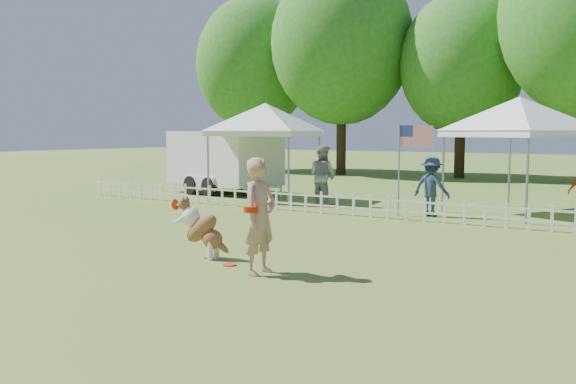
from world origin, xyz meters
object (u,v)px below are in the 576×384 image
at_px(dog, 203,228).
at_px(cargo_trailer, 224,162).
at_px(spectator_b, 431,187).
at_px(canopy_tent_right, 518,157).
at_px(handler, 260,216).
at_px(spectator_a, 322,176).
at_px(canopy_tent_left, 266,153).
at_px(frisbee_on_turf, 229,265).
at_px(flag_pole, 399,170).

bearing_deg(dog, cargo_trailer, 120.99).
height_order(dog, spectator_b, spectator_b).
xyz_separation_m(dog, canopy_tent_right, (3.13, 9.41, 1.02)).
height_order(handler, spectator_a, spectator_a).
xyz_separation_m(canopy_tent_left, spectator_b, (6.12, -1.04, -0.76)).
bearing_deg(dog, frisbee_on_turf, -21.96).
relative_size(canopy_tent_left, spectator_a, 1.68).
xyz_separation_m(dog, frisbee_on_turf, (0.78, -0.22, -0.53)).
height_order(canopy_tent_right, spectator_b, canopy_tent_right).
bearing_deg(frisbee_on_turf, spectator_b, 85.86).
distance_m(frisbee_on_turf, spectator_b, 7.95).
height_order(dog, cargo_trailer, cargo_trailer).
height_order(frisbee_on_turf, cargo_trailer, cargo_trailer).
xyz_separation_m(dog, canopy_tent_left, (-4.77, 8.71, 1.02)).
bearing_deg(spectator_b, flag_pole, 33.35).
bearing_deg(cargo_trailer, spectator_b, 0.21).
distance_m(flag_pole, spectator_a, 3.04).
relative_size(flag_pole, spectator_b, 1.55).
relative_size(cargo_trailer, flag_pole, 2.14).
relative_size(cargo_trailer, spectator_b, 3.32).
bearing_deg(canopy_tent_left, spectator_a, -22.23).
distance_m(canopy_tent_right, cargo_trailer, 10.37).
height_order(canopy_tent_right, spectator_a, canopy_tent_right).
bearing_deg(frisbee_on_turf, canopy_tent_left, 121.84).
bearing_deg(canopy_tent_left, spectator_b, -20.56).
relative_size(canopy_tent_right, cargo_trailer, 0.59).
height_order(dog, flag_pole, flag_pole).
xyz_separation_m(handler, flag_pole, (-1.02, 7.77, 0.31)).
bearing_deg(handler, spectator_b, 1.75).
distance_m(handler, spectator_a, 9.51).
bearing_deg(dog, flag_pole, 79.49).
bearing_deg(flag_pole, spectator_a, 154.26).
bearing_deg(canopy_tent_right, cargo_trailer, -156.11).
bearing_deg(frisbee_on_turf, canopy_tent_right, 76.28).
relative_size(canopy_tent_right, spectator_a, 1.69).
bearing_deg(flag_pole, cargo_trailer, 155.55).
distance_m(dog, spectator_b, 7.79).
height_order(frisbee_on_turf, canopy_tent_left, canopy_tent_left).
xyz_separation_m(cargo_trailer, flag_pole, (7.80, -2.28, 0.07)).
xyz_separation_m(canopy_tent_right, spectator_a, (-5.44, -1.19, -0.64)).
relative_size(handler, frisbee_on_turf, 7.84).
relative_size(dog, cargo_trailer, 0.20).
xyz_separation_m(frisbee_on_turf, spectator_b, (0.57, 7.89, 0.78)).
xyz_separation_m(dog, spectator_a, (-2.31, 8.22, 0.39)).
relative_size(canopy_tent_left, spectator_b, 1.96).
bearing_deg(cargo_trailer, canopy_tent_left, -6.75).
distance_m(dog, canopy_tent_right, 9.97).
distance_m(canopy_tent_right, flag_pole, 3.33).
distance_m(handler, flag_pole, 7.84).
relative_size(frisbee_on_turf, flag_pole, 0.10).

